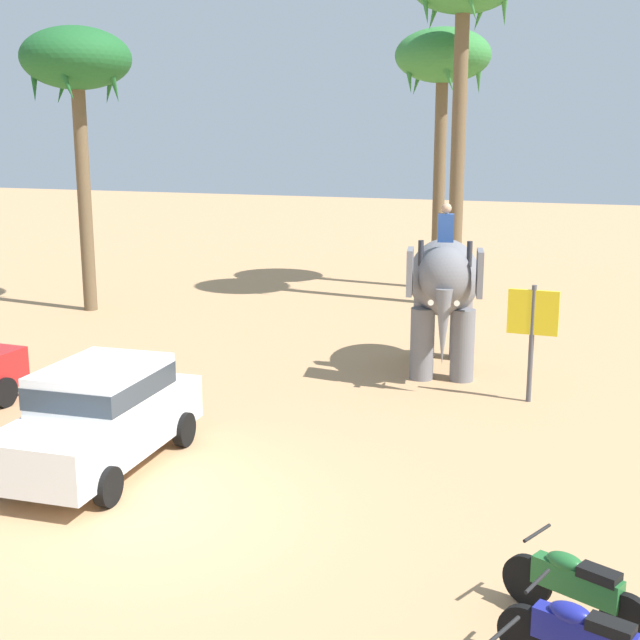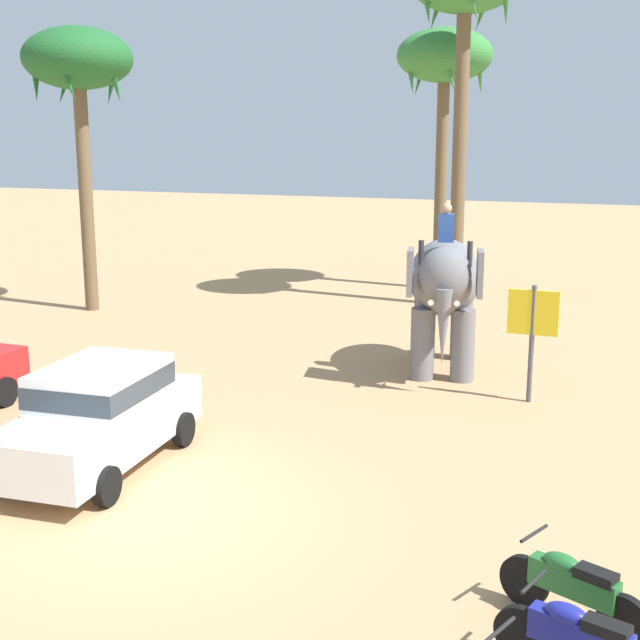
# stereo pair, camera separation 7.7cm
# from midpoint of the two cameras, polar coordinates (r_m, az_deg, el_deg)

# --- Properties ---
(ground_plane) EXTENTS (120.00, 120.00, 0.00)m
(ground_plane) POSITION_cam_midpoint_polar(r_m,az_deg,el_deg) (12.51, -11.73, -13.00)
(ground_plane) COLOR tan
(car_sedan_foreground) EXTENTS (2.13, 4.22, 1.70)m
(car_sedan_foreground) POSITION_cam_midpoint_polar(r_m,az_deg,el_deg) (14.18, -14.66, -6.03)
(car_sedan_foreground) COLOR white
(car_sedan_foreground) RESTS_ON ground
(elephant_with_mahout) EXTENTS (2.32, 4.01, 3.88)m
(elephant_with_mahout) POSITION_cam_midpoint_polar(r_m,az_deg,el_deg) (19.20, 8.22, 2.30)
(elephant_with_mahout) COLOR slate
(elephant_with_mahout) RESTS_ON ground
(motorcycle_second_in_row) EXTENTS (1.75, 0.72, 0.94)m
(motorcycle_second_in_row) POSITION_cam_midpoint_polar(r_m,az_deg,el_deg) (9.23, 17.07, -19.89)
(motorcycle_second_in_row) COLOR black
(motorcycle_second_in_row) RESTS_ON ground
(motorcycle_mid_row) EXTENTS (1.70, 0.86, 0.94)m
(motorcycle_mid_row) POSITION_cam_midpoint_polar(r_m,az_deg,el_deg) (10.12, 16.63, -16.79)
(motorcycle_mid_row) COLOR black
(motorcycle_mid_row) RESTS_ON ground
(palm_tree_behind_elephant) EXTENTS (3.20, 3.20, 8.38)m
(palm_tree_behind_elephant) POSITION_cam_midpoint_polar(r_m,az_deg,el_deg) (26.71, -16.14, 16.04)
(palm_tree_behind_elephant) COLOR brown
(palm_tree_behind_elephant) RESTS_ON ground
(palm_tree_left_of_road) EXTENTS (3.20, 3.20, 8.79)m
(palm_tree_left_of_road) POSITION_cam_midpoint_polar(r_m,az_deg,el_deg) (29.77, 8.18, 16.69)
(palm_tree_left_of_road) COLOR brown
(palm_tree_left_of_road) RESTS_ON ground
(signboard_yellow) EXTENTS (1.00, 0.10, 2.40)m
(signboard_yellow) POSITION_cam_midpoint_polar(r_m,az_deg,el_deg) (17.37, 14.00, -0.02)
(signboard_yellow) COLOR #4C4C51
(signboard_yellow) RESTS_ON ground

